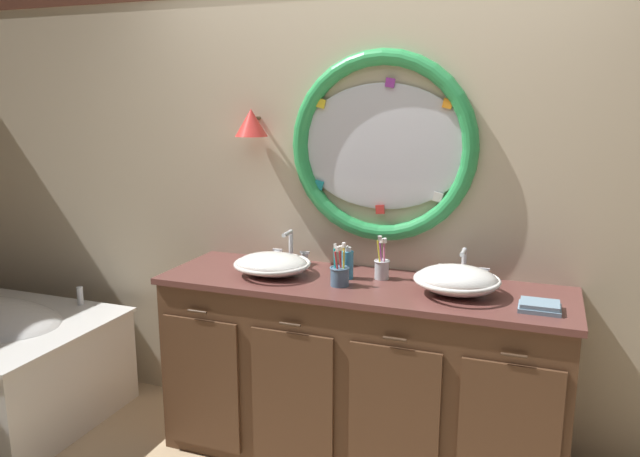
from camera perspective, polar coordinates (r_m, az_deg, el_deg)
back_wall_assembly at (r=3.10m, az=5.24°, el=3.88°), size 6.40×0.26×2.60m
vanity_counter at (r=3.05m, az=3.74°, el=-13.23°), size 1.94×0.60×0.91m
sink_basin_left at (r=3.00m, az=-4.50°, el=-3.35°), size 0.38×0.38×0.11m
sink_basin_right at (r=2.75m, az=12.72°, el=-4.75°), size 0.38×0.38×0.13m
faucet_set_left at (r=3.19m, az=-2.78°, el=-2.10°), size 0.21×0.12×0.18m
faucet_set_right at (r=2.97m, az=13.33°, el=-3.65°), size 0.24×0.12×0.16m
toothbrush_holder_left at (r=2.82m, az=1.86°, el=-4.35°), size 0.09×0.09×0.21m
toothbrush_holder_right at (r=2.93m, az=5.82°, el=-3.66°), size 0.08×0.08×0.22m
soap_dispenser at (r=2.92m, az=2.60°, el=-3.34°), size 0.06×0.06×0.17m
folded_hand_towel at (r=2.66m, az=19.94°, el=-6.90°), size 0.17×0.13×0.04m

